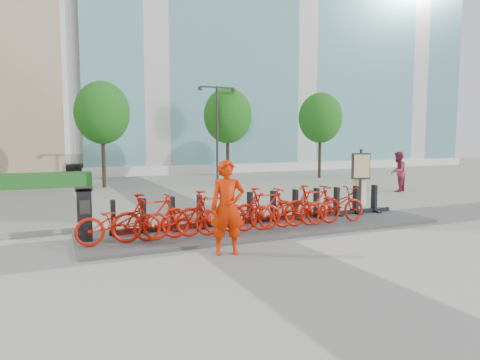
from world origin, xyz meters
name	(u,v)px	position (x,y,z in m)	size (l,w,h in m)	color
ground	(228,236)	(0.00, 0.00, 0.00)	(120.00, 120.00, 0.00)	#9E9C8D
glass_building	(260,32)	(14.00, 26.00, 12.00)	(32.00, 16.00, 24.00)	slate
hedge_b	(25,181)	(-5.00, 13.20, 0.35)	(6.00, 1.20, 0.70)	#2E6B31
tree_1	(102,113)	(-1.50, 12.00, 3.59)	(2.60, 2.60, 5.10)	#322313
tree_2	(228,116)	(5.00, 12.00, 3.59)	(2.60, 2.60, 5.10)	#322313
tree_3	(320,118)	(11.00, 12.00, 3.59)	(2.60, 2.60, 5.10)	#322313
streetlamp	(217,123)	(4.00, 11.00, 3.13)	(2.00, 0.20, 5.00)	#252424
dock_pad	(269,227)	(1.30, 0.30, 0.04)	(9.60, 2.40, 0.08)	#434344
dock_rail_posts	(263,207)	(1.36, 0.77, 0.51)	(8.02, 0.50, 0.85)	black
bike_0	(119,222)	(-2.60, -0.05, 0.57)	(0.65, 1.85, 0.97)	#A91003
bike_1	(152,217)	(-1.88, -0.05, 0.62)	(0.51, 1.80, 1.08)	#A91003
bike_2	(183,217)	(-1.16, -0.05, 0.57)	(0.65, 1.85, 0.97)	#A91003
bike_3	(212,212)	(-0.44, -0.05, 0.62)	(0.51, 1.80, 1.08)	#A91003
bike_4	(239,212)	(0.28, -0.05, 0.57)	(0.65, 1.85, 0.97)	#A91003
bike_5	(265,208)	(1.00, -0.05, 0.62)	(0.51, 1.80, 1.08)	#A91003
bike_6	(290,208)	(1.72, -0.05, 0.57)	(0.65, 1.85, 0.97)	#A91003
bike_7	(313,205)	(2.44, -0.05, 0.62)	(0.51, 1.80, 1.08)	#A91003
bike_8	(335,205)	(3.16, -0.05, 0.57)	(0.65, 1.85, 0.97)	#A91003
kiosk	(85,215)	(-3.26, 0.54, 0.68)	(0.40, 0.34, 1.24)	black
worker_red	(227,207)	(-0.65, -1.53, 0.97)	(0.71, 0.47, 1.95)	#C11F00
pedestrian	(398,172)	(10.29, 4.93, 0.90)	(0.87, 0.68, 1.79)	maroon
construction_barrel	(359,192)	(6.12, 2.54, 0.47)	(0.49, 0.49, 0.95)	orange
map_sign	(361,169)	(6.00, 2.32, 1.33)	(0.65, 0.29, 2.01)	#252424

